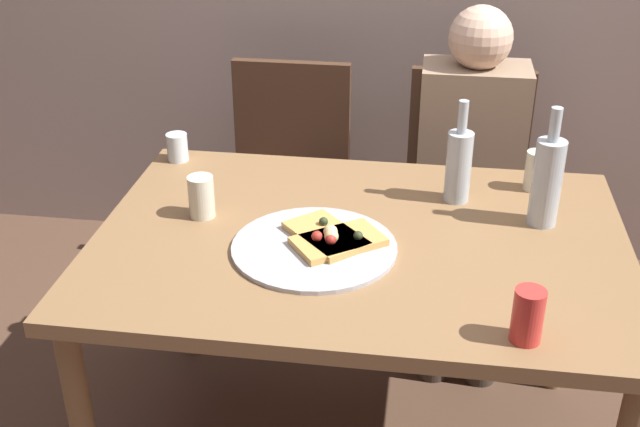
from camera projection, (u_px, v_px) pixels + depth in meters
name	position (u px, v px, depth m)	size (l,w,h in m)	color
dining_table	(359.00, 264.00, 2.10)	(1.37, 0.96, 0.76)	olive
pizza_tray	(314.00, 248.00, 2.00)	(0.42, 0.42, 0.01)	#ADADB2
pizza_slice_last	(326.00, 235.00, 2.02)	(0.24, 0.25, 0.05)	tan
pizza_slice_extra	(337.00, 241.00, 1.99)	(0.25, 0.23, 0.05)	tan
wine_bottle	(547.00, 180.00, 2.07)	(0.08, 0.08, 0.32)	#B2BCC1
beer_bottle	(459.00, 164.00, 2.19)	(0.07, 0.07, 0.29)	#B2BCC1
tumbler_near	(535.00, 171.00, 2.28)	(0.06, 0.06, 0.12)	beige
tumbler_far	(201.00, 197.00, 2.13)	(0.07, 0.07, 0.12)	beige
wine_glass	(177.00, 147.00, 2.47)	(0.07, 0.07, 0.09)	silver
soda_can	(528.00, 316.00, 1.65)	(0.07, 0.07, 0.12)	red
chair_left	(287.00, 172.00, 2.99)	(0.44, 0.44, 0.90)	#472D1E
chair_right	(466.00, 183.00, 2.90)	(0.44, 0.44, 0.90)	#472D1E
guest_in_sweater	(470.00, 168.00, 2.71)	(0.36, 0.56, 1.17)	#937A60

